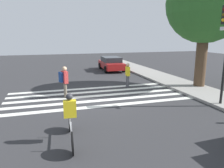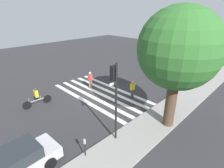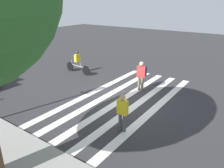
{
  "view_description": "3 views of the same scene",
  "coord_description": "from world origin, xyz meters",
  "px_view_note": "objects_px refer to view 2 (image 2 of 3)",
  "views": [
    {
      "loc": [
        11.91,
        -2.7,
        3.42
      ],
      "look_at": [
        1.12,
        0.58,
        0.9
      ],
      "focal_mm": 35.0,
      "sensor_mm": 36.0,
      "label": 1
    },
    {
      "loc": [
        9.88,
        11.37,
        7.47
      ],
      "look_at": [
        -0.82,
        0.71,
        1.0
      ],
      "focal_mm": 28.0,
      "sensor_mm": 36.0,
      "label": 2
    },
    {
      "loc": [
        -5.77,
        9.08,
        4.99
      ],
      "look_at": [
        0.45,
        0.28,
        0.89
      ],
      "focal_mm": 35.0,
      "sensor_mm": 36.0,
      "label": 3
    }
  ],
  "objects_px": {
    "car_parked_silver_sedan": "(16,163)",
    "traffic_light": "(115,89)",
    "pedestrian_adult_yellow_jacket": "(90,79)",
    "pedestrian_child_with_backpack": "(133,88)",
    "car_parked_dark_suv": "(178,74)",
    "cyclist_mid_street": "(37,97)",
    "parking_meter": "(85,144)",
    "street_tree": "(179,50)"
  },
  "relations": [
    {
      "from": "car_parked_silver_sedan",
      "to": "traffic_light",
      "type": "bearing_deg",
      "value": 160.98
    },
    {
      "from": "pedestrian_adult_yellow_jacket",
      "to": "car_parked_silver_sedan",
      "type": "bearing_deg",
      "value": 15.25
    },
    {
      "from": "car_parked_silver_sedan",
      "to": "pedestrian_adult_yellow_jacket",
      "type": "bearing_deg",
      "value": -150.57
    },
    {
      "from": "pedestrian_child_with_backpack",
      "to": "car_parked_silver_sedan",
      "type": "xyz_separation_m",
      "value": [
        10.41,
        1.25,
        -0.17
      ]
    },
    {
      "from": "traffic_light",
      "to": "pedestrian_adult_yellow_jacket",
      "type": "height_order",
      "value": "traffic_light"
    },
    {
      "from": "pedestrian_adult_yellow_jacket",
      "to": "car_parked_silver_sedan",
      "type": "xyz_separation_m",
      "value": [
        8.96,
        5.58,
        -0.29
      ]
    },
    {
      "from": "car_parked_dark_suv",
      "to": "car_parked_silver_sedan",
      "type": "xyz_separation_m",
      "value": [
        17.54,
        0.27,
        0.04
      ]
    },
    {
      "from": "car_parked_silver_sedan",
      "to": "car_parked_dark_suv",
      "type": "bearing_deg",
      "value": 178.41
    },
    {
      "from": "pedestrian_child_with_backpack",
      "to": "cyclist_mid_street",
      "type": "distance_m",
      "value": 8.25
    },
    {
      "from": "traffic_light",
      "to": "parking_meter",
      "type": "relative_size",
      "value": 3.89
    },
    {
      "from": "pedestrian_adult_yellow_jacket",
      "to": "traffic_light",
      "type": "bearing_deg",
      "value": 45.28
    },
    {
      "from": "parking_meter",
      "to": "car_parked_dark_suv",
      "type": "distance_m",
      "value": 14.66
    },
    {
      "from": "traffic_light",
      "to": "parking_meter",
      "type": "xyz_separation_m",
      "value": [
        2.19,
        -0.06,
        -2.51
      ]
    },
    {
      "from": "street_tree",
      "to": "car_parked_silver_sedan",
      "type": "xyz_separation_m",
      "value": [
        8.77,
        -3.22,
        -4.58
      ]
    },
    {
      "from": "parking_meter",
      "to": "street_tree",
      "type": "distance_m",
      "value": 7.46
    },
    {
      "from": "parking_meter",
      "to": "car_parked_silver_sedan",
      "type": "relative_size",
      "value": 0.31
    },
    {
      "from": "parking_meter",
      "to": "car_parked_dark_suv",
      "type": "relative_size",
      "value": 0.3
    },
    {
      "from": "pedestrian_child_with_backpack",
      "to": "car_parked_silver_sedan",
      "type": "distance_m",
      "value": 10.49
    },
    {
      "from": "parking_meter",
      "to": "street_tree",
      "type": "height_order",
      "value": "street_tree"
    },
    {
      "from": "pedestrian_child_with_backpack",
      "to": "cyclist_mid_street",
      "type": "relative_size",
      "value": 0.68
    },
    {
      "from": "parking_meter",
      "to": "cyclist_mid_street",
      "type": "bearing_deg",
      "value": -94.57
    },
    {
      "from": "street_tree",
      "to": "car_parked_dark_suv",
      "type": "xyz_separation_m",
      "value": [
        -8.77,
        -3.49,
        -4.62
      ]
    },
    {
      "from": "parking_meter",
      "to": "car_parked_silver_sedan",
      "type": "xyz_separation_m",
      "value": [
        2.98,
        -1.48,
        -0.21
      ]
    },
    {
      "from": "street_tree",
      "to": "car_parked_silver_sedan",
      "type": "bearing_deg",
      "value": -20.15
    },
    {
      "from": "pedestrian_child_with_backpack",
      "to": "car_parked_silver_sedan",
      "type": "relative_size",
      "value": 0.39
    },
    {
      "from": "street_tree",
      "to": "cyclist_mid_street",
      "type": "height_order",
      "value": "street_tree"
    },
    {
      "from": "pedestrian_adult_yellow_jacket",
      "to": "cyclist_mid_street",
      "type": "height_order",
      "value": "pedestrian_adult_yellow_jacket"
    },
    {
      "from": "car_parked_silver_sedan",
      "to": "cyclist_mid_street",
      "type": "bearing_deg",
      "value": -123.84
    },
    {
      "from": "car_parked_dark_suv",
      "to": "pedestrian_child_with_backpack",
      "type": "bearing_deg",
      "value": -5.81
    },
    {
      "from": "cyclist_mid_street",
      "to": "pedestrian_child_with_backpack",
      "type": "bearing_deg",
      "value": 149.45
    },
    {
      "from": "street_tree",
      "to": "pedestrian_child_with_backpack",
      "type": "height_order",
      "value": "street_tree"
    },
    {
      "from": "traffic_light",
      "to": "pedestrian_adult_yellow_jacket",
      "type": "distance_m",
      "value": 8.42
    },
    {
      "from": "traffic_light",
      "to": "street_tree",
      "type": "xyz_separation_m",
      "value": [
        -3.6,
        1.68,
        1.85
      ]
    },
    {
      "from": "street_tree",
      "to": "cyclist_mid_street",
      "type": "xyz_separation_m",
      "value": [
        5.2,
        -9.07,
        -4.45
      ]
    },
    {
      "from": "pedestrian_child_with_backpack",
      "to": "car_parked_silver_sedan",
      "type": "height_order",
      "value": "pedestrian_child_with_backpack"
    },
    {
      "from": "traffic_light",
      "to": "street_tree",
      "type": "bearing_deg",
      "value": 154.95
    },
    {
      "from": "parking_meter",
      "to": "pedestrian_adult_yellow_jacket",
      "type": "distance_m",
      "value": 9.25
    },
    {
      "from": "street_tree",
      "to": "traffic_light",
      "type": "bearing_deg",
      "value": -25.05
    },
    {
      "from": "street_tree",
      "to": "cyclist_mid_street",
      "type": "bearing_deg",
      "value": -60.16
    },
    {
      "from": "pedestrian_adult_yellow_jacket",
      "to": "car_parked_dark_suv",
      "type": "bearing_deg",
      "value": 131.6
    },
    {
      "from": "traffic_light",
      "to": "cyclist_mid_street",
      "type": "xyz_separation_m",
      "value": [
        1.6,
        -7.38,
        -2.59
      ]
    },
    {
      "from": "cyclist_mid_street",
      "to": "car_parked_dark_suv",
      "type": "bearing_deg",
      "value": 161.56
    }
  ]
}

